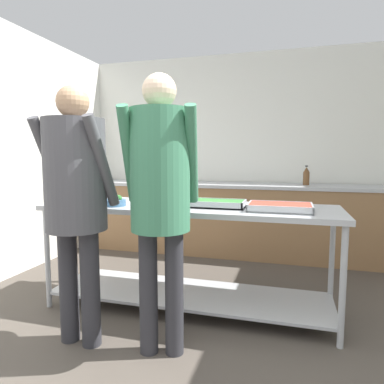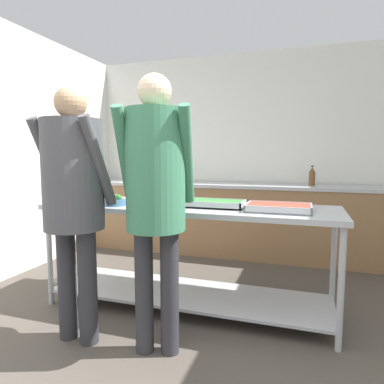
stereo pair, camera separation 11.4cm
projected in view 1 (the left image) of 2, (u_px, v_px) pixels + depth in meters
wall_rear at (240, 153)px, 4.73m from camera, size 4.41×0.06×2.65m
wall_left at (8, 152)px, 3.56m from camera, size 0.06×3.79×2.65m
back_counter at (235, 219)px, 4.47m from camera, size 4.25×0.65×0.92m
serving_counter at (189, 239)px, 2.84m from camera, size 2.40×0.72×0.88m
plate_stack at (90, 201)px, 2.90m from camera, size 0.26×0.26×0.05m
broccoli_bowl at (114, 202)px, 2.78m from camera, size 0.19×0.19×0.09m
sauce_pan at (160, 201)px, 2.84m from camera, size 0.41×0.27×0.06m
serving_tray_vegetables at (216, 204)px, 2.73m from camera, size 0.46×0.26×0.05m
serving_tray_roast at (280, 207)px, 2.53m from camera, size 0.46×0.31×0.05m
guest_serving_left at (76, 189)px, 2.25m from camera, size 0.51×0.40×1.73m
guest_serving_right at (160, 185)px, 2.13m from camera, size 0.52×0.43×1.78m
water_bottle at (306, 176)px, 4.21m from camera, size 0.08×0.08×0.24m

